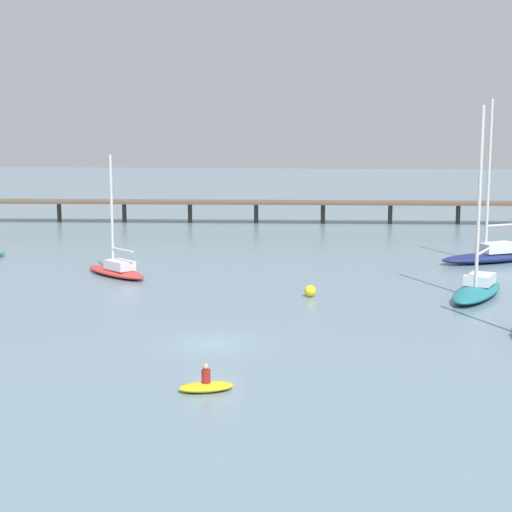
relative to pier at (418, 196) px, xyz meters
The scene contains 7 objects.
ground_plane 55.86m from the pier, 105.19° to the right, with size 400.00×400.00×0.00m, color slate.
pier is the anchor object (origin of this frame).
sailboat_teal 40.97m from the pier, 89.81° to the right, with size 5.23×8.39×11.97m.
sailboat_navy 27.09m from the pier, 82.53° to the right, with size 9.21×6.62×12.93m.
sailboat_red 43.94m from the pier, 124.30° to the right, with size 6.34×5.93×8.77m.
dinghy_yellow 62.57m from the pier, 102.68° to the right, with size 2.41×1.65×1.14m.
mooring_buoy_far 43.40m from the pier, 103.88° to the right, with size 0.76×0.76×0.76m, color yellow.
Camera 1 is at (6.27, -36.90, 10.20)m, focal length 54.88 mm.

